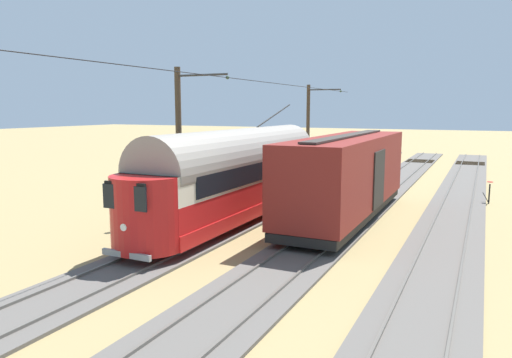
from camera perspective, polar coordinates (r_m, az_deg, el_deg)
ground_plane at (r=20.44m, az=8.49°, el=-6.53°), size 220.00×220.00×0.00m
track_streetcar_siding at (r=19.95m, az=21.46°, el=-7.24°), size 2.80×80.00×0.18m
track_adjacent_siding at (r=20.72m, az=8.75°, el=-6.18°), size 2.80×80.00×0.18m
track_third_siding at (r=22.40m, az=-2.50°, el=-4.99°), size 2.80×80.00×0.18m
vintage_streetcar at (r=22.32m, az=-2.11°, el=0.70°), size 2.65×15.88×5.29m
coach_adjacent at (r=22.74m, az=10.75°, el=0.48°), size 2.96×12.51×3.85m
catenary_pole_foreground at (r=38.80m, az=6.28°, el=6.05°), size 2.83×0.28×7.10m
catenary_pole_mid_near at (r=22.65m, az=-8.97°, el=4.43°), size 2.83×0.28×7.10m
overhead_wire_run at (r=14.70m, az=-19.66°, el=13.11°), size 2.62×57.92×0.18m
switch_stand at (r=29.53m, az=25.91°, el=-1.31°), size 0.50×0.30×1.24m
spare_tie_stack at (r=23.14m, az=-13.04°, el=-4.22°), size 2.40×2.40×0.54m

